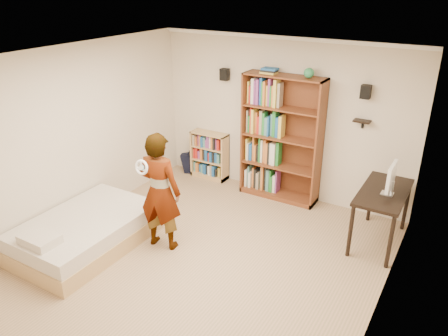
# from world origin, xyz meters

# --- Properties ---
(ground) EXTENTS (4.50, 5.00, 0.01)m
(ground) POSITION_xyz_m (0.00, 0.00, 0.00)
(ground) COLOR tan
(ground) RESTS_ON ground
(room_shell) EXTENTS (4.52, 5.02, 2.71)m
(room_shell) POSITION_xyz_m (0.00, 0.00, 1.76)
(room_shell) COLOR beige
(room_shell) RESTS_ON ground
(crown_molding) EXTENTS (4.50, 5.00, 0.06)m
(crown_molding) POSITION_xyz_m (0.00, 0.00, 2.67)
(crown_molding) COLOR white
(crown_molding) RESTS_ON room_shell
(speaker_left) EXTENTS (0.14, 0.12, 0.20)m
(speaker_left) POSITION_xyz_m (-1.05, 2.40, 2.00)
(speaker_left) COLOR black
(speaker_left) RESTS_ON room_shell
(speaker_right) EXTENTS (0.14, 0.12, 0.20)m
(speaker_right) POSITION_xyz_m (1.35, 2.40, 2.00)
(speaker_right) COLOR black
(speaker_right) RESTS_ON room_shell
(wall_shelf) EXTENTS (0.25, 0.16, 0.02)m
(wall_shelf) POSITION_xyz_m (1.35, 2.41, 1.55)
(wall_shelf) COLOR black
(wall_shelf) RESTS_ON room_shell
(tall_bookshelf) EXTENTS (1.34, 0.39, 2.12)m
(tall_bookshelf) POSITION_xyz_m (0.10, 2.30, 1.06)
(tall_bookshelf) COLOR brown
(tall_bookshelf) RESTS_ON ground
(low_bookshelf) EXTENTS (0.72, 0.27, 0.89)m
(low_bookshelf) POSITION_xyz_m (-1.36, 2.37, 0.45)
(low_bookshelf) COLOR tan
(low_bookshelf) RESTS_ON ground
(computer_desk) EXTENTS (0.61, 1.21, 0.83)m
(computer_desk) POSITION_xyz_m (1.93, 1.72, 0.41)
(computer_desk) COLOR black
(computer_desk) RESTS_ON ground
(imac) EXTENTS (0.11, 0.45, 0.44)m
(imac) POSITION_xyz_m (1.98, 1.63, 1.05)
(imac) COLOR white
(imac) RESTS_ON computer_desk
(daybed) EXTENTS (1.25, 1.92, 0.57)m
(daybed) POSITION_xyz_m (-1.61, -0.51, 0.28)
(daybed) COLOR silver
(daybed) RESTS_ON ground
(person) EXTENTS (0.68, 0.50, 1.70)m
(person) POSITION_xyz_m (-0.70, 0.07, 0.85)
(person) COLOR black
(person) RESTS_ON ground
(wii_wheel) EXTENTS (0.20, 0.08, 0.21)m
(wii_wheel) POSITION_xyz_m (-0.70, -0.25, 1.33)
(wii_wheel) COLOR white
(wii_wheel) RESTS_ON person
(navy_bag) EXTENTS (0.36, 0.30, 0.42)m
(navy_bag) POSITION_xyz_m (-1.81, 2.35, 0.21)
(navy_bag) COLOR black
(navy_bag) RESTS_ON ground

